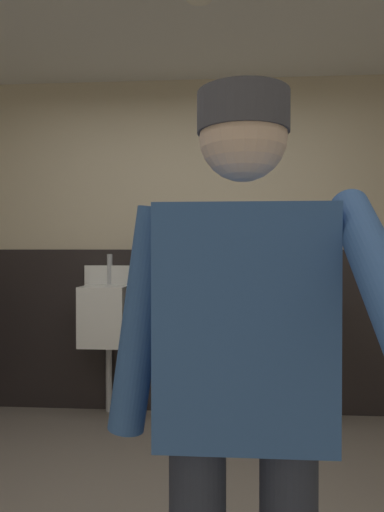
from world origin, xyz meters
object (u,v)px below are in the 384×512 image
at_px(soap_dispenser, 250,226).
at_px(urinal_middle, 204,316).
at_px(person, 243,379).
at_px(urinal_right, 304,317).
at_px(urinal_left, 106,315).

bearing_deg(soap_dispenser, urinal_middle, -161.24).
relative_size(urinal_middle, person, 0.75).
xyz_separation_m(person, soap_dispenser, (0.15, 2.43, 0.49)).
bearing_deg(urinal_right, soap_dispenser, 163.30).
xyz_separation_m(urinal_middle, soap_dispenser, (0.35, 0.12, 0.68)).
distance_m(urinal_middle, soap_dispenser, 0.77).
bearing_deg(person, soap_dispenser, 86.43).
xyz_separation_m(urinal_left, person, (0.95, -2.31, 0.19)).
bearing_deg(urinal_left, urinal_right, 0.00).
height_order(urinal_left, urinal_right, same).
bearing_deg(soap_dispenser, urinal_right, -16.70).
relative_size(urinal_middle, soap_dispenser, 6.89).
height_order(urinal_left, person, person).
xyz_separation_m(urinal_left, urinal_right, (1.50, 0.00, 0.00)).
height_order(urinal_right, soap_dispenser, soap_dispenser).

